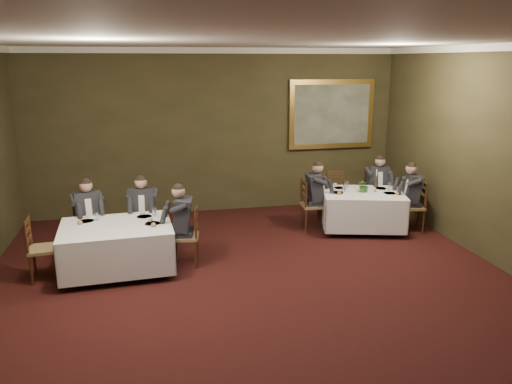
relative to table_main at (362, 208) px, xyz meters
name	(u,v)px	position (x,y,z in m)	size (l,w,h in m)	color
ground	(270,319)	(-2.60, -3.05, -0.45)	(10.00, 10.00, 0.00)	black
ceiling	(273,37)	(-2.60, -3.05, 3.05)	(8.00, 10.00, 0.10)	silver
back_wall	(216,132)	(-2.60, 1.95, 1.30)	(8.00, 0.10, 3.50)	#322E19
crown_molding	(273,42)	(-2.60, -3.05, 2.99)	(8.00, 10.00, 0.12)	white
table_main	(362,208)	(0.00, 0.00, 0.00)	(1.81, 1.54, 0.67)	black
table_second	(117,244)	(-4.59, -1.07, 0.00)	(1.78, 1.39, 0.67)	black
chair_main_backleft	(336,204)	(-0.20, 0.88, -0.17)	(0.53, 0.52, 1.00)	olive
chair_main_backright	(375,205)	(0.60, 0.66, -0.17)	(0.45, 0.43, 1.00)	olive
diner_main_backright	(376,194)	(0.60, 0.65, 0.06)	(0.42, 0.49, 1.35)	black
chair_main_endleft	(312,215)	(-0.95, 0.25, -0.17)	(0.45, 0.46, 1.00)	olive
diner_main_endleft	(313,204)	(-0.94, 0.25, 0.06)	(0.50, 0.44, 1.35)	black
chair_main_endright	(412,216)	(0.95, -0.25, -0.17)	(0.52, 0.53, 1.00)	olive
diner_main_endright	(412,205)	(0.94, -0.25, 0.06)	(0.57, 0.51, 1.35)	black
chair_sec_backleft	(90,238)	(-5.10, -0.22, -0.17)	(0.54, 0.53, 1.00)	olive
diner_sec_backleft	(89,226)	(-5.10, -0.23, 0.06)	(0.52, 0.58, 1.35)	black
chair_sec_backright	(144,234)	(-4.18, -0.16, -0.17)	(0.48, 0.46, 1.00)	olive
diner_sec_backright	(144,222)	(-4.18, -0.18, 0.06)	(0.45, 0.52, 1.35)	black
chair_sec_endright	(186,248)	(-3.51, -1.01, -0.17)	(0.48, 0.50, 1.00)	olive
diner_sec_endright	(185,235)	(-3.53, -1.01, 0.06)	(0.54, 0.47, 1.35)	black
chair_sec_endleft	(44,261)	(-5.67, -1.13, -0.17)	(0.45, 0.47, 1.00)	olive
centerpiece	(364,185)	(0.02, 0.02, 0.46)	(0.26, 0.23, 0.29)	#2D5926
candlestick	(376,183)	(0.26, 0.00, 0.48)	(0.07, 0.07, 0.46)	#A77333
place_setting_table_main	(342,186)	(-0.27, 0.45, 0.35)	(0.33, 0.31, 0.14)	white
place_setting_table_second	(89,218)	(-5.02, -0.71, 0.35)	(0.33, 0.31, 0.14)	white
painting	(331,114)	(0.00, 1.88, 1.63)	(1.96, 0.09, 1.52)	gold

